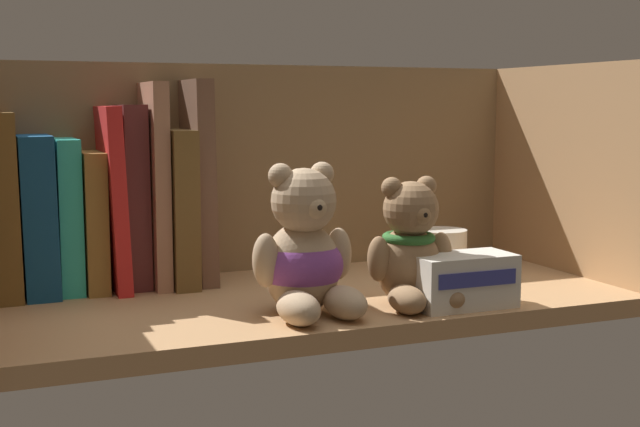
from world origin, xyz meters
TOP-DOWN VIEW (x-y plane):
  - shelf_board at (0.00, 0.00)cm, footprint 67.18×30.91cm
  - shelf_back_panel at (0.00, 16.05)cm, footprint 69.58×1.20cm
  - shelf_side_panel_right at (34.39, 0.00)cm, footprint 1.60×33.31cm
  - book_0 at (-30.75, 12.69)cm, footprint 2.89×13.61cm
  - book_1 at (-27.43, 12.69)cm, footprint 3.78×13.01cm
  - book_2 at (-24.22, 12.69)cm, footprint 2.46×10.94cm
  - book_3 at (-21.61, 12.69)cm, footprint 2.36×12.01cm
  - book_4 at (-19.40, 12.69)cm, footprint 2.38×14.47cm
  - book_5 at (-17.06, 12.69)cm, footprint 2.74×10.16cm
  - book_6 at (-14.68, 12.69)cm, footprint 1.74×13.27cm
  - book_7 at (-12.20, 12.69)cm, footprint 2.79×14.74cm
  - book_8 at (-9.59, 12.69)cm, footprint 2.32×12.38cm
  - teddy_bear_larger at (-3.88, -8.02)cm, footprint 11.00×11.58cm
  - teddy_bear_smaller at (7.64, -8.72)cm, footprint 9.61×9.70cm
  - pillar_candle at (16.85, 0.83)cm, footprint 5.75×5.75cm
  - small_product_box at (12.17, -11.31)cm, footprint 10.40×5.76cm

SIDE VIEW (x-z plane):
  - shelf_board at x=0.00cm, z-range 0.00..2.00cm
  - small_product_box at x=12.17cm, z-range 2.00..7.43cm
  - pillar_candle at x=16.85cm, z-range 2.00..8.07cm
  - teddy_bear_smaller at x=7.64cm, z-range 1.03..14.30cm
  - teddy_bear_larger at x=-3.88cm, z-range 0.40..15.36cm
  - book_3 at x=-21.61cm, z-range 2.00..17.43cm
  - book_2 at x=-24.22cm, z-range 2.00..18.88cm
  - book_1 at x=-27.43cm, z-range 1.98..19.33cm
  - book_7 at x=-12.20cm, z-range 2.00..19.76cm
  - book_0 at x=-30.75cm, z-range 1.99..21.75cm
  - book_4 at x=-19.40cm, z-range 1.98..22.42cm
  - book_5 at x=-17.06cm, z-range 1.99..22.56cm
  - book_6 at x=-14.68cm, z-range 2.00..25.03cm
  - book_8 at x=-9.59cm, z-range 1.99..25.40cm
  - shelf_back_panel at x=0.00cm, z-range 0.00..27.40cm
  - shelf_side_panel_right at x=34.39cm, z-range 0.00..27.40cm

